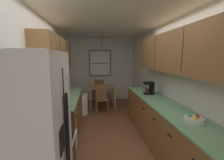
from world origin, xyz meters
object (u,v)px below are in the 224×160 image
(microwave_over_range, at_px, (36,63))
(fruit_bowl, at_px, (194,119))
(table_serving_bowl, at_px, (103,85))
(dining_table, at_px, (102,90))
(refrigerator, at_px, (30,151))
(trash_bin, at_px, (82,104))
(dining_chair_near, at_px, (102,97))
(coffee_maker, at_px, (150,88))
(dining_chair_far, at_px, (99,90))
(storage_canister, at_px, (58,101))
(stove_range, at_px, (50,149))

(microwave_over_range, bearing_deg, fruit_bowl, -7.73)
(table_serving_bowl, bearing_deg, dining_table, -172.85)
(refrigerator, distance_m, fruit_bowl, 2.03)
(trash_bin, bearing_deg, microwave_over_range, -99.13)
(microwave_over_range, bearing_deg, dining_chair_near, 69.15)
(coffee_maker, bearing_deg, table_serving_bowl, 117.53)
(dining_chair_far, bearing_deg, refrigerator, -100.57)
(storage_canister, bearing_deg, table_serving_bowl, 69.44)
(refrigerator, xyz_separation_m, storage_canister, (-0.03, 1.35, 0.08))
(dining_chair_far, distance_m, coffee_maker, 2.81)
(table_serving_bowl, bearing_deg, trash_bin, -133.66)
(microwave_over_range, bearing_deg, dining_table, 71.77)
(refrigerator, bearing_deg, dining_chair_near, 75.52)
(microwave_over_range, xyz_separation_m, table_serving_bowl, (1.09, 3.26, -0.93))
(refrigerator, xyz_separation_m, dining_table, (0.93, 3.97, -0.29))
(storage_canister, height_order, fruit_bowl, storage_canister)
(dining_table, height_order, trash_bin, dining_table)
(refrigerator, height_order, trash_bin, refrigerator)
(dining_chair_near, bearing_deg, microwave_over_range, -110.85)
(refrigerator, bearing_deg, table_serving_bowl, 76.53)
(refrigerator, distance_m, stove_range, 0.85)
(dining_chair_far, height_order, trash_bin, dining_chair_far)
(dining_table, height_order, coffee_maker, coffee_maker)
(dining_table, xyz_separation_m, trash_bin, (-0.66, -0.72, -0.30))
(dining_table, relative_size, dining_chair_far, 1.01)
(dining_chair_near, relative_size, fruit_bowl, 3.45)
(stove_range, xyz_separation_m, dining_chair_near, (0.90, 2.67, 0.03))
(refrigerator, bearing_deg, microwave_over_range, 101.02)
(trash_bin, distance_m, storage_canister, 2.05)
(refrigerator, xyz_separation_m, coffee_maker, (1.96, 2.04, 0.14))
(trash_bin, relative_size, storage_canister, 3.29)
(trash_bin, distance_m, fruit_bowl, 3.36)
(storage_canister, bearing_deg, stove_range, -89.49)
(storage_canister, xyz_separation_m, table_serving_bowl, (0.99, 2.63, -0.22))
(stove_range, bearing_deg, dining_chair_near, 71.31)
(storage_canister, relative_size, coffee_maker, 0.65)
(dining_chair_near, bearing_deg, refrigerator, -104.48)
(microwave_over_range, relative_size, trash_bin, 0.91)
(stove_range, height_order, trash_bin, stove_range)
(dining_table, bearing_deg, stove_range, -106.41)
(refrigerator, relative_size, table_serving_bowl, 10.40)
(dining_table, distance_m, dining_chair_near, 0.60)
(microwave_over_range, distance_m, coffee_maker, 2.57)
(dining_table, distance_m, dining_chair_far, 0.60)
(stove_range, distance_m, microwave_over_range, 1.24)
(storage_canister, distance_m, table_serving_bowl, 2.81)
(dining_chair_far, distance_m, trash_bin, 1.43)
(stove_range, xyz_separation_m, microwave_over_range, (-0.11, 0.00, 1.24))
(dining_chair_near, bearing_deg, fruit_bowl, -69.49)
(coffee_maker, xyz_separation_m, fruit_bowl, (0.02, -1.60, -0.12))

